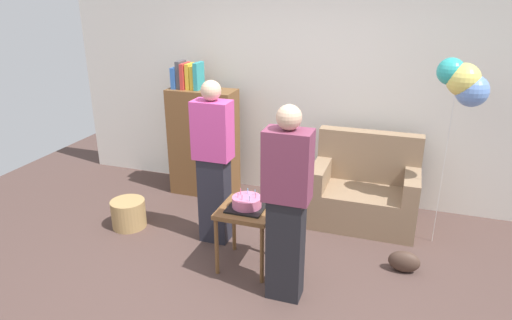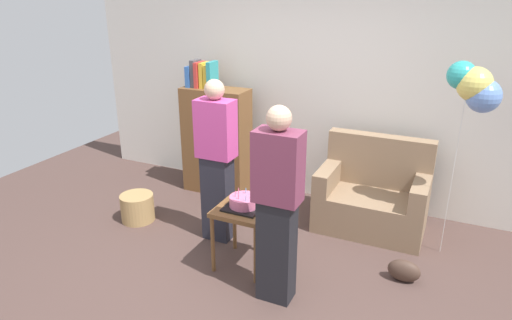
% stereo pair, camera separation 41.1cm
% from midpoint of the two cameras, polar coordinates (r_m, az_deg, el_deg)
% --- Properties ---
extents(ground_plane, '(8.00, 8.00, 0.00)m').
position_cam_midpoint_polar(ground_plane, '(4.10, 1.05, -15.26)').
color(ground_plane, '#4C3833').
extents(wall_back, '(6.00, 0.10, 2.70)m').
position_cam_midpoint_polar(wall_back, '(5.36, 10.18, 9.08)').
color(wall_back, silver).
rests_on(wall_back, ground_plane).
extents(couch, '(1.10, 0.70, 0.96)m').
position_cam_midpoint_polar(couch, '(5.01, 16.68, -4.53)').
color(couch, '#8C7054').
rests_on(couch, ground_plane).
extents(bookshelf, '(0.80, 0.36, 1.62)m').
position_cam_midpoint_polar(bookshelf, '(5.55, -2.91, 2.69)').
color(bookshelf, brown).
rests_on(bookshelf, ground_plane).
extents(side_table, '(0.48, 0.48, 0.59)m').
position_cam_midpoint_polar(side_table, '(4.08, 1.41, -7.13)').
color(side_table, brown).
rests_on(side_table, ground_plane).
extents(birthday_cake, '(0.32, 0.32, 0.16)m').
position_cam_midpoint_polar(birthday_cake, '(4.02, 1.43, -5.38)').
color(birthday_cake, black).
rests_on(birthday_cake, side_table).
extents(person_blowing_candles, '(0.36, 0.22, 1.63)m').
position_cam_midpoint_polar(person_blowing_candles, '(4.40, -2.29, -0.21)').
color(person_blowing_candles, '#23232D').
rests_on(person_blowing_candles, ground_plane).
extents(person_holding_cake, '(0.36, 0.22, 1.63)m').
position_cam_midpoint_polar(person_holding_cake, '(3.53, 6.04, -5.86)').
color(person_holding_cake, black).
rests_on(person_holding_cake, ground_plane).
extents(wicker_basket, '(0.36, 0.36, 0.30)m').
position_cam_midpoint_polar(wicker_basket, '(5.13, -12.40, -5.88)').
color(wicker_basket, '#A88451').
rests_on(wicker_basket, ground_plane).
extents(handbag, '(0.28, 0.14, 0.20)m').
position_cam_midpoint_polar(handbag, '(4.34, 20.70, -12.89)').
color(handbag, '#473328').
rests_on(handbag, ground_plane).
extents(balloon_bunch, '(0.46, 0.30, 1.83)m').
position_cam_midpoint_polar(balloon_bunch, '(4.42, 28.17, 8.08)').
color(balloon_bunch, silver).
rests_on(balloon_bunch, ground_plane).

